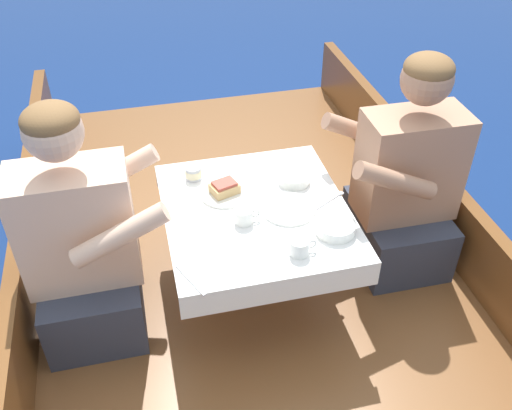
{
  "coord_description": "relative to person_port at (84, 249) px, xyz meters",
  "views": [
    {
      "loc": [
        -0.4,
        -1.76,
        2.04
      ],
      "look_at": [
        0.0,
        -0.11,
        0.72
      ],
      "focal_mm": 40.0,
      "sensor_mm": 36.0,
      "label": 1
    }
  ],
  "objects": [
    {
      "name": "cockpit_table",
      "position": [
        0.65,
        0.02,
        0.0
      ],
      "size": [
        0.69,
        0.77,
        0.43
      ],
      "color": "#B2B2B7",
      "rests_on": "boat_deck"
    },
    {
      "name": "utensil_knife_port",
      "position": [
        0.68,
        0.31,
        0.05
      ],
      "size": [
        0.1,
        0.15,
        0.0
      ],
      "rotation": [
        0.0,
        0.0,
        0.98
      ],
      "color": "silver",
      "rests_on": "cockpit_table"
    },
    {
      "name": "sandwich",
      "position": [
        0.55,
        0.14,
        0.08
      ],
      "size": [
        0.12,
        0.11,
        0.05
      ],
      "rotation": [
        0.0,
        0.0,
        0.32
      ],
      "color": "tan",
      "rests_on": "plate_sandwich"
    },
    {
      "name": "bowl_port_near",
      "position": [
        0.84,
        0.16,
        0.07
      ],
      "size": [
        0.13,
        0.13,
        0.04
      ],
      "color": "silver",
      "rests_on": "cockpit_table"
    },
    {
      "name": "plate_sandwich",
      "position": [
        0.55,
        0.14,
        0.05
      ],
      "size": [
        0.19,
        0.19,
        0.01
      ],
      "color": "silver",
      "rests_on": "cockpit_table"
    },
    {
      "name": "gunwale_starboard",
      "position": [
        1.56,
        0.13,
        -0.22
      ],
      "size": [
        0.06,
        3.28,
        0.32
      ],
      "primitive_type": "cube",
      "color": "brown",
      "rests_on": "boat_deck"
    },
    {
      "name": "person_port",
      "position": [
        0.0,
        0.0,
        0.0
      ],
      "size": [
        0.52,
        0.44,
        0.96
      ],
      "rotation": [
        0.0,
        0.0,
        -0.0
      ],
      "color": "#333847",
      "rests_on": "boat_deck"
    },
    {
      "name": "gunwale_port",
      "position": [
        -0.27,
        0.13,
        -0.22
      ],
      "size": [
        0.06,
        3.28,
        0.32
      ],
      "primitive_type": "cube",
      "color": "brown",
      "rests_on": "boat_deck"
    },
    {
      "name": "tin_can",
      "position": [
        0.45,
        0.28,
        0.08
      ],
      "size": [
        0.07,
        0.07,
        0.05
      ],
      "color": "silver",
      "rests_on": "cockpit_table"
    },
    {
      "name": "utensil_spoon_port",
      "position": [
        0.95,
        0.01,
        0.05
      ],
      "size": [
        0.16,
        0.1,
        0.01
      ],
      "rotation": [
        0.0,
        0.0,
        0.52
      ],
      "color": "silver",
      "rests_on": "cockpit_table"
    },
    {
      "name": "boat_deck",
      "position": [
        0.65,
        0.13,
        -0.52
      ],
      "size": [
        1.88,
        3.28,
        0.27
      ],
      "primitive_type": "cube",
      "color": "brown",
      "rests_on": "ground_plane"
    },
    {
      "name": "bowl_starboard_near",
      "position": [
        0.89,
        -0.17,
        0.07
      ],
      "size": [
        0.15,
        0.15,
        0.04
      ],
      "color": "silver",
      "rests_on": "cockpit_table"
    },
    {
      "name": "utensil_knife_starboard",
      "position": [
        0.35,
        -0.3,
        0.05
      ],
      "size": [
        0.08,
        0.16,
        0.0
      ],
      "rotation": [
        0.0,
        0.0,
        1.99
      ],
      "color": "silver",
      "rests_on": "cockpit_table"
    },
    {
      "name": "plate_bread",
      "position": [
        0.76,
        -0.02,
        0.05
      ],
      "size": [
        0.2,
        0.2,
        0.01
      ],
      "color": "silver",
      "rests_on": "cockpit_table"
    },
    {
      "name": "person_starboard",
      "position": [
        1.29,
        0.08,
        0.0
      ],
      "size": [
        0.53,
        0.44,
        0.96
      ],
      "rotation": [
        0.0,
        0.0,
        3.13
      ],
      "color": "#333847",
      "rests_on": "boat_deck"
    },
    {
      "name": "ground_plane",
      "position": [
        0.65,
        0.13,
        -0.65
      ],
      "size": [
        60.0,
        60.0,
        0.0
      ],
      "primitive_type": "plane",
      "color": "navy"
    },
    {
      "name": "coffee_cup_starboard",
      "position": [
        0.73,
        -0.25,
        0.08
      ],
      "size": [
        0.1,
        0.07,
        0.06
      ],
      "color": "silver",
      "rests_on": "cockpit_table"
    },
    {
      "name": "coffee_cup_port",
      "position": [
        0.59,
        -0.05,
        0.08
      ],
      "size": [
        0.1,
        0.07,
        0.06
      ],
      "color": "silver",
      "rests_on": "cockpit_table"
    }
  ]
}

